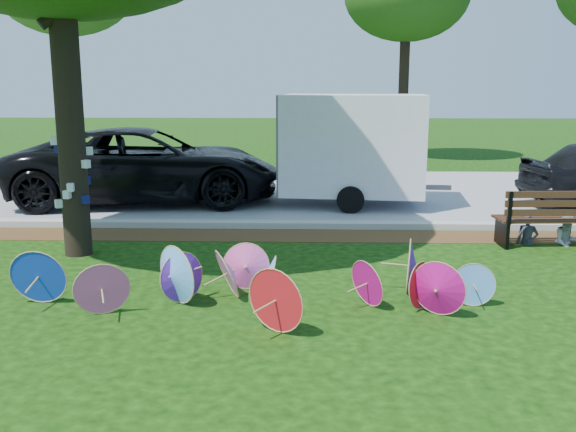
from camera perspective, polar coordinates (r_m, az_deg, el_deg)
name	(u,v)px	position (r m, az deg, el deg)	size (l,w,h in m)	color
ground	(240,326)	(7.64, -4.26, -9.69)	(90.00, 90.00, 0.00)	black
mulch_strip	(265,235)	(11.93, -2.04, -1.74)	(90.00, 1.00, 0.01)	#472D16
curb	(267,224)	(12.60, -1.84, -0.76)	(90.00, 0.30, 0.12)	#B7B5AD
street	(277,192)	(16.68, -0.97, 2.15)	(90.00, 8.00, 0.01)	gray
parasol_pile	(262,279)	(8.17, -2.30, -5.64)	(6.20, 2.12, 0.78)	pink
black_van	(147,165)	(15.52, -12.43, 4.41)	(2.91, 6.31, 1.75)	black
cargo_trailer	(353,144)	(14.83, 5.81, 6.38)	(3.18, 2.02, 2.83)	white
park_bench	(550,217)	(12.06, 22.28, -0.08)	(1.91, 0.73, 1.00)	black
person_left	(529,216)	(11.99, 20.63, 0.04)	(0.37, 0.24, 1.02)	#383C4D
person_right	(570,214)	(12.23, 23.75, 0.17)	(0.53, 0.41, 1.09)	silver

